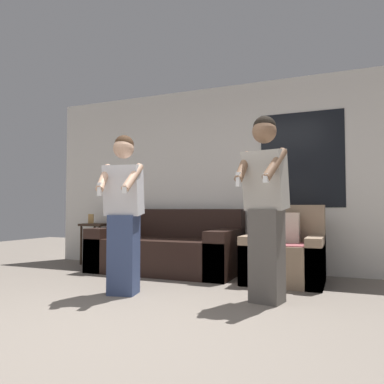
# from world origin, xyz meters

# --- Properties ---
(ground_plane) EXTENTS (14.00, 14.00, 0.00)m
(ground_plane) POSITION_xyz_m (0.00, 0.00, 0.00)
(ground_plane) COLOR slate
(wall_back) EXTENTS (5.86, 0.07, 2.70)m
(wall_back) POSITION_xyz_m (0.02, 3.09, 1.35)
(wall_back) COLOR silver
(wall_back) RESTS_ON ground_plane
(couch) EXTENTS (2.04, 0.98, 0.88)m
(couch) POSITION_xyz_m (-0.70, 2.57, 0.31)
(couch) COLOR black
(couch) RESTS_ON ground_plane
(armchair) EXTENTS (0.91, 0.80, 0.93)m
(armchair) POSITION_xyz_m (0.94, 2.43, 0.32)
(armchair) COLOR #937A60
(armchair) RESTS_ON ground_plane
(side_table) EXTENTS (0.43, 0.42, 0.80)m
(side_table) POSITION_xyz_m (-2.08, 2.82, 0.53)
(side_table) COLOR #332319
(side_table) RESTS_ON ground_plane
(person_left) EXTENTS (0.45, 0.53, 1.65)m
(person_left) POSITION_xyz_m (-0.50, 1.14, 0.85)
(person_left) COLOR #384770
(person_left) RESTS_ON ground_plane
(person_right) EXTENTS (0.46, 0.54, 1.77)m
(person_right) POSITION_xyz_m (0.94, 1.37, 0.92)
(person_right) COLOR #56514C
(person_right) RESTS_ON ground_plane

